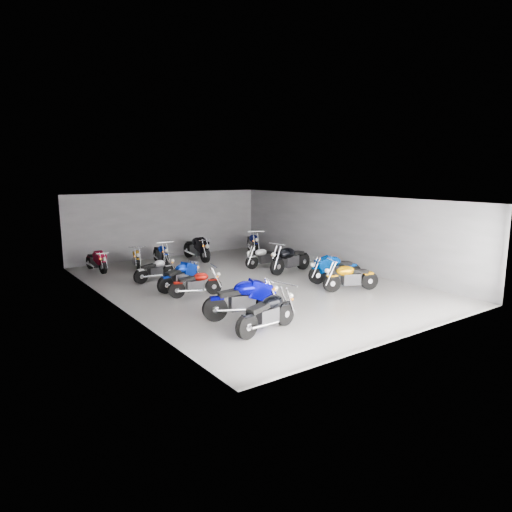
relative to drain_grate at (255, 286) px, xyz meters
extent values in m
plane|color=gray|center=(0.00, 0.50, -0.01)|extent=(14.00, 14.00, 0.00)
cube|color=gray|center=(0.00, 7.50, 1.59)|extent=(10.00, 0.10, 3.20)
cube|color=gray|center=(-5.00, 0.50, 1.59)|extent=(0.10, 14.00, 3.20)
cube|color=gray|center=(5.00, 0.50, 1.59)|extent=(0.10, 14.00, 3.20)
cube|color=black|center=(0.00, 0.50, 3.21)|extent=(10.00, 14.00, 0.04)
cube|color=black|center=(0.00, 0.00, 0.00)|extent=(0.32, 0.32, 0.01)
cylinder|color=black|center=(-1.80, -3.97, 0.32)|extent=(0.67, 0.25, 0.66)
cylinder|color=black|center=(-3.27, -4.24, 0.32)|extent=(0.68, 0.27, 0.66)
cube|color=#2D2D30|center=(-2.53, -4.11, 0.43)|extent=(0.71, 0.43, 0.41)
ellipsoid|color=black|center=(-2.31, -4.06, 0.75)|extent=(0.76, 0.53, 0.37)
cube|color=black|center=(-2.86, -4.17, 0.71)|extent=(0.67, 0.40, 0.19)
cylinder|color=black|center=(-1.63, -2.95, 0.35)|extent=(0.73, 0.32, 0.72)
cylinder|color=black|center=(-3.21, -2.56, 0.35)|extent=(0.74, 0.34, 0.72)
cube|color=#2D2D30|center=(-2.42, -2.75, 0.47)|extent=(0.79, 0.50, 0.45)
ellipsoid|color=#02019B|center=(-2.18, -2.81, 0.82)|extent=(0.85, 0.62, 0.40)
cube|color=black|center=(-2.77, -2.67, 0.78)|extent=(0.74, 0.47, 0.20)
cylinder|color=black|center=(-1.79, -0.03, 0.28)|extent=(0.58, 0.23, 0.57)
cylinder|color=black|center=(-3.05, 0.25, 0.28)|extent=(0.58, 0.25, 0.57)
cube|color=#2D2D30|center=(-2.42, 0.11, 0.37)|extent=(0.62, 0.38, 0.36)
ellipsoid|color=#970D07|center=(-2.23, 0.07, 0.65)|extent=(0.67, 0.48, 0.32)
cube|color=black|center=(-2.70, 0.17, 0.62)|extent=(0.58, 0.36, 0.16)
cylinder|color=black|center=(-1.78, 1.47, 0.30)|extent=(0.62, 0.30, 0.62)
cylinder|color=black|center=(-3.11, 1.06, 0.30)|extent=(0.63, 0.32, 0.62)
cube|color=#2D2D30|center=(-2.44, 1.27, 0.40)|extent=(0.68, 0.46, 0.38)
ellipsoid|color=#051F95|center=(-2.24, 1.33, 0.71)|extent=(0.74, 0.56, 0.35)
cube|color=black|center=(-2.73, 1.18, 0.67)|extent=(0.64, 0.43, 0.18)
cylinder|color=black|center=(-2.02, 3.12, 0.28)|extent=(0.58, 0.22, 0.57)
cylinder|color=black|center=(-3.28, 2.88, 0.28)|extent=(0.58, 0.24, 0.57)
cube|color=#2D2D30|center=(-2.65, 3.00, 0.37)|extent=(0.61, 0.37, 0.35)
ellipsoid|color=silver|center=(-2.46, 3.03, 0.65)|extent=(0.66, 0.46, 0.32)
cube|color=black|center=(-2.92, 2.94, 0.61)|extent=(0.58, 0.34, 0.16)
cylinder|color=black|center=(1.74, -2.19, 0.31)|extent=(0.65, 0.34, 0.64)
cylinder|color=black|center=(3.11, -2.69, 0.31)|extent=(0.65, 0.36, 0.64)
cube|color=#2D2D30|center=(2.43, -2.44, 0.42)|extent=(0.72, 0.51, 0.40)
ellipsoid|color=orange|center=(2.22, -2.37, 0.74)|extent=(0.78, 0.61, 0.36)
cube|color=black|center=(2.73, -2.55, 0.70)|extent=(0.67, 0.47, 0.18)
cylinder|color=black|center=(2.15, -1.00, 0.33)|extent=(0.69, 0.32, 0.67)
cylinder|color=black|center=(3.62, -1.42, 0.33)|extent=(0.69, 0.34, 0.67)
cube|color=#2D2D30|center=(2.89, -1.21, 0.44)|extent=(0.74, 0.49, 0.42)
ellipsoid|color=#0037A6|center=(2.66, -1.15, 0.77)|extent=(0.80, 0.60, 0.38)
cube|color=black|center=(3.21, -1.30, 0.73)|extent=(0.70, 0.46, 0.19)
cylinder|color=black|center=(1.82, 1.02, 0.36)|extent=(0.74, 0.27, 0.73)
cylinder|color=black|center=(3.44, 1.29, 0.36)|extent=(0.75, 0.29, 0.73)
cube|color=#2D2D30|center=(2.63, 1.16, 0.47)|extent=(0.79, 0.46, 0.45)
ellipsoid|color=black|center=(2.38, 1.12, 0.84)|extent=(0.84, 0.58, 0.41)
cube|color=black|center=(2.99, 1.22, 0.79)|extent=(0.74, 0.43, 0.21)
cylinder|color=black|center=(1.66, 2.61, 0.29)|extent=(0.60, 0.17, 0.60)
cylinder|color=black|center=(3.00, 2.51, 0.29)|extent=(0.60, 0.19, 0.60)
cube|color=#2D2D30|center=(2.33, 2.56, 0.38)|extent=(0.62, 0.32, 0.37)
ellipsoid|color=silver|center=(2.13, 2.58, 0.68)|extent=(0.66, 0.42, 0.33)
cube|color=black|center=(2.63, 2.54, 0.65)|extent=(0.59, 0.30, 0.17)
cylinder|color=black|center=(-3.92, 5.39, 0.29)|extent=(0.19, 0.60, 0.59)
cylinder|color=black|center=(-4.08, 6.73, 0.29)|extent=(0.20, 0.61, 0.59)
cube|color=#2D2D30|center=(-4.00, 6.06, 0.38)|extent=(0.34, 0.63, 0.37)
ellipsoid|color=maroon|center=(-3.98, 5.85, 0.68)|extent=(0.44, 0.67, 0.33)
cube|color=black|center=(-4.03, 6.35, 0.64)|extent=(0.32, 0.59, 0.17)
cylinder|color=black|center=(-2.50, 5.19, 0.28)|extent=(0.28, 0.59, 0.58)
cylinder|color=black|center=(-2.13, 6.45, 0.28)|extent=(0.29, 0.59, 0.58)
cube|color=#2D2D30|center=(-2.32, 5.82, 0.37)|extent=(0.43, 0.64, 0.36)
ellipsoid|color=orange|center=(-2.37, 5.63, 0.66)|extent=(0.52, 0.69, 0.32)
cube|color=black|center=(-2.23, 6.10, 0.62)|extent=(0.40, 0.60, 0.16)
cylinder|color=black|center=(-1.17, 5.32, 0.30)|extent=(0.20, 0.63, 0.62)
cylinder|color=black|center=(-1.00, 6.71, 0.30)|extent=(0.22, 0.63, 0.62)
cube|color=#2D2D30|center=(-1.08, 6.02, 0.40)|extent=(0.36, 0.66, 0.39)
ellipsoid|color=navy|center=(-1.11, 5.81, 0.71)|extent=(0.46, 0.70, 0.35)
cube|color=black|center=(-1.04, 6.32, 0.67)|extent=(0.34, 0.62, 0.18)
cylinder|color=black|center=(0.69, 5.03, 0.36)|extent=(0.16, 0.73, 0.73)
cylinder|color=black|center=(0.67, 6.68, 0.36)|extent=(0.18, 0.73, 0.73)
cube|color=#2D2D30|center=(0.68, 5.85, 0.47)|extent=(0.35, 0.74, 0.46)
ellipsoid|color=black|center=(0.68, 5.60, 0.84)|extent=(0.46, 0.78, 0.41)
cube|color=black|center=(0.68, 6.22, 0.79)|extent=(0.33, 0.70, 0.21)
cylinder|color=black|center=(3.69, 5.19, 0.34)|extent=(0.40, 0.69, 0.69)
cylinder|color=black|center=(4.31, 6.61, 0.34)|extent=(0.42, 0.69, 0.69)
cube|color=#2D2D30|center=(4.00, 5.90, 0.44)|extent=(0.57, 0.77, 0.43)
ellipsoid|color=navy|center=(3.91, 5.68, 0.79)|extent=(0.68, 0.84, 0.39)
cube|color=black|center=(4.14, 6.21, 0.75)|extent=(0.54, 0.72, 0.20)
camera|label=1|loc=(-9.43, -13.34, 4.17)|focal=32.00mm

